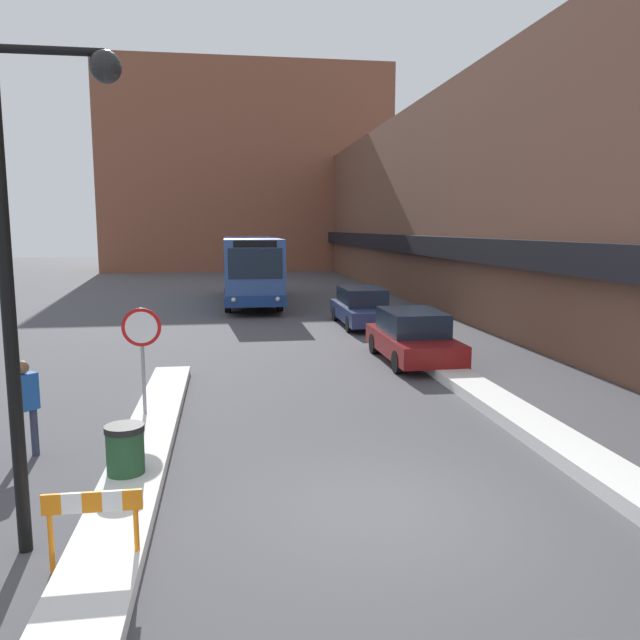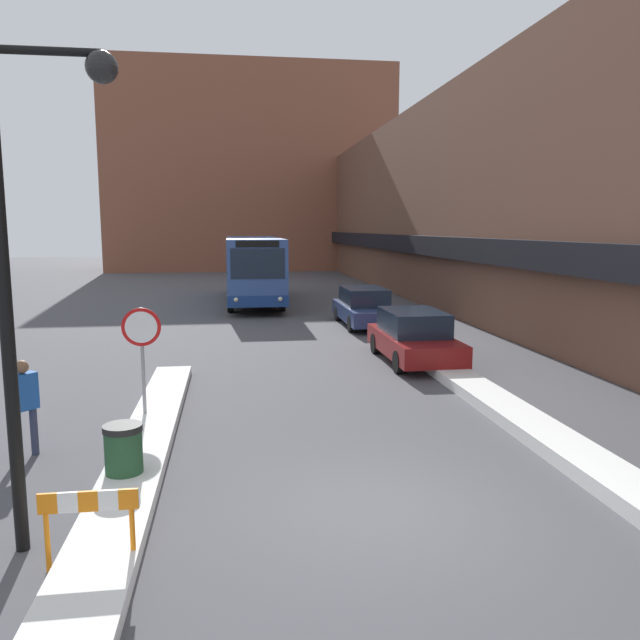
# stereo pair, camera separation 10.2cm
# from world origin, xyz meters

# --- Properties ---
(ground_plane) EXTENTS (160.00, 160.00, 0.00)m
(ground_plane) POSITION_xyz_m (0.00, 0.00, 0.00)
(ground_plane) COLOR #47474C
(building_row_right) EXTENTS (5.50, 60.00, 10.19)m
(building_row_right) POSITION_xyz_m (9.98, 24.00, 5.08)
(building_row_right) COLOR brown
(building_row_right) RESTS_ON ground_plane
(building_backdrop_far) EXTENTS (26.00, 8.00, 18.36)m
(building_backdrop_far) POSITION_xyz_m (0.00, 51.99, 9.18)
(building_backdrop_far) COLOR brown
(building_backdrop_far) RESTS_ON ground_plane
(snow_bank_left) EXTENTS (0.90, 11.93, 0.20)m
(snow_bank_left) POSITION_xyz_m (-3.60, 2.89, 0.10)
(snow_bank_left) COLOR silver
(snow_bank_left) RESTS_ON ground_plane
(snow_bank_right) EXTENTS (0.90, 11.09, 0.26)m
(snow_bank_right) POSITION_xyz_m (3.60, 3.62, 0.13)
(snow_bank_right) COLOR silver
(snow_bank_right) RESTS_ON ground_plane
(city_bus) EXTENTS (2.68, 11.63, 3.38)m
(city_bus) POSITION_xyz_m (-0.90, 24.67, 1.84)
(city_bus) COLOR #335193
(city_bus) RESTS_ON ground_plane
(parked_car_front) EXTENTS (1.85, 4.40, 1.50)m
(parked_car_front) POSITION_xyz_m (3.20, 9.43, 0.75)
(parked_car_front) COLOR maroon
(parked_car_front) RESTS_ON ground_plane
(parked_car_middle) EXTENTS (1.84, 4.78, 1.52)m
(parked_car_middle) POSITION_xyz_m (3.20, 16.31, 0.75)
(parked_car_middle) COLOR navy
(parked_car_middle) RESTS_ON ground_plane
(stop_sign) EXTENTS (0.76, 0.08, 2.33)m
(stop_sign) POSITION_xyz_m (-3.80, 4.58, 1.69)
(stop_sign) COLOR gray
(stop_sign) RESTS_ON ground_plane
(street_lamp) EXTENTS (1.46, 0.36, 5.95)m
(street_lamp) POSITION_xyz_m (-4.31, -0.34, 3.72)
(street_lamp) COLOR black
(street_lamp) RESTS_ON ground_plane
(pedestrian) EXTENTS (0.45, 0.48, 1.69)m
(pedestrian) POSITION_xyz_m (-5.54, 2.92, 1.02)
(pedestrian) COLOR #333851
(pedestrian) RESTS_ON ground_plane
(trash_bin) EXTENTS (0.59, 0.59, 0.95)m
(trash_bin) POSITION_xyz_m (-3.70, 1.47, 0.48)
(trash_bin) COLOR #234C2D
(trash_bin) RESTS_ON ground_plane
(construction_barricade) EXTENTS (1.10, 0.06, 0.94)m
(construction_barricade) POSITION_xyz_m (-3.68, -0.91, 0.67)
(construction_barricade) COLOR orange
(construction_barricade) RESTS_ON ground_plane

